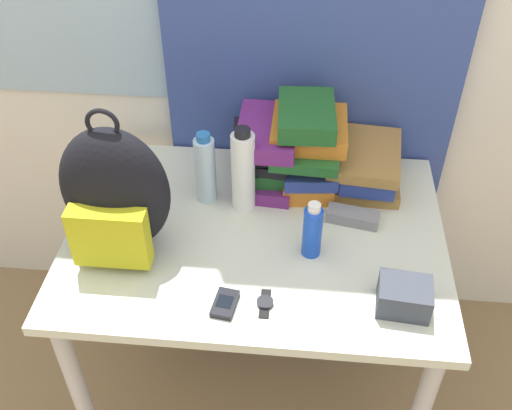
% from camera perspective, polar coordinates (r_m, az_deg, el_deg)
% --- Properties ---
extents(curtain_blue, '(0.91, 0.04, 2.50)m').
position_cam_1_polar(curtain_blue, '(1.79, 5.85, 18.79)').
color(curtain_blue, '#384C93').
rests_on(curtain_blue, ground_plane).
extents(desk, '(1.07, 0.79, 0.74)m').
position_cam_1_polar(desk, '(1.77, -0.00, -4.82)').
color(desk, beige).
rests_on(desk, ground_plane).
extents(backpack, '(0.29, 0.20, 0.43)m').
position_cam_1_polar(backpack, '(1.59, -13.29, 0.96)').
color(backpack, black).
rests_on(backpack, desk).
extents(book_stack_left, '(0.23, 0.28, 0.21)m').
position_cam_1_polar(book_stack_left, '(1.82, 1.15, 5.12)').
color(book_stack_left, '#6B2370').
rests_on(book_stack_left, desk).
extents(book_stack_center, '(0.22, 0.29, 0.28)m').
position_cam_1_polar(book_stack_center, '(1.80, 4.96, 5.74)').
color(book_stack_center, orange).
rests_on(book_stack_center, desk).
extents(book_stack_right, '(0.23, 0.29, 0.13)m').
position_cam_1_polar(book_stack_right, '(1.86, 10.45, 3.61)').
color(book_stack_right, olive).
rests_on(book_stack_right, desk).
extents(water_bottle, '(0.06, 0.06, 0.23)m').
position_cam_1_polar(water_bottle, '(1.75, -4.84, 3.43)').
color(water_bottle, silver).
rests_on(water_bottle, desk).
extents(sports_bottle, '(0.07, 0.07, 0.27)m').
position_cam_1_polar(sports_bottle, '(1.71, -1.23, 3.26)').
color(sports_bottle, white).
rests_on(sports_bottle, desk).
extents(sunscreen_bottle, '(0.05, 0.05, 0.17)m').
position_cam_1_polar(sunscreen_bottle, '(1.60, 5.39, -2.47)').
color(sunscreen_bottle, blue).
rests_on(sunscreen_bottle, desk).
extents(cell_phone, '(0.07, 0.10, 0.02)m').
position_cam_1_polar(cell_phone, '(1.52, -2.98, -9.36)').
color(cell_phone, black).
rests_on(cell_phone, desk).
extents(sunglasses_case, '(0.16, 0.08, 0.04)m').
position_cam_1_polar(sunglasses_case, '(1.75, 9.19, -1.11)').
color(sunglasses_case, gray).
rests_on(sunglasses_case, desk).
extents(camera_pouch, '(0.14, 0.11, 0.08)m').
position_cam_1_polar(camera_pouch, '(1.53, 13.93, -8.46)').
color(camera_pouch, '#383D47').
rests_on(camera_pouch, desk).
extents(wristwatch, '(0.04, 0.09, 0.01)m').
position_cam_1_polar(wristwatch, '(1.52, 0.86, -9.30)').
color(wristwatch, black).
rests_on(wristwatch, desk).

